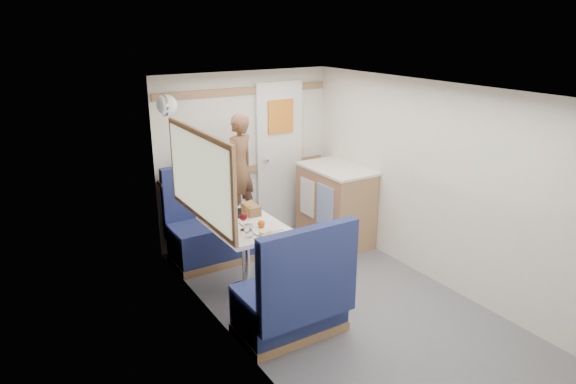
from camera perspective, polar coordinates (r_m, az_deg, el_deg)
floor at (r=4.75m, az=8.36°, el=-13.88°), size 4.50×4.50×0.00m
ceiling at (r=4.06m, az=9.68°, el=10.75°), size 4.50×4.50×0.00m
wall_back at (r=6.10m, az=-4.74°, el=3.90°), size 2.20×0.02×2.00m
wall_left at (r=3.73m, az=-4.13°, el=-5.74°), size 0.02×4.50×2.00m
wall_right at (r=5.06m, az=18.55°, el=-0.11°), size 0.02×4.50×2.00m
oak_trim_low at (r=6.13m, az=-4.62°, el=2.50°), size 2.15×0.02×0.08m
oak_trim_high at (r=5.94m, az=-4.86°, el=11.16°), size 2.15×0.02×0.08m
side_window at (r=4.51m, az=-9.86°, el=1.74°), size 0.04×1.30×0.72m
rear_door at (r=6.29m, az=-0.94°, el=4.14°), size 0.62×0.12×1.86m
dinette_table at (r=4.91m, az=-4.76°, el=-5.15°), size 0.62×0.92×0.72m
bench_far at (r=5.74m, az=-8.61°, el=-4.60°), size 0.90×0.59×1.05m
bench_near at (r=4.36m, az=0.61°, el=-12.27°), size 0.90×0.59×1.05m
ledge at (r=5.77m, az=-9.89°, el=1.58°), size 0.90×0.14×0.04m
dome_light at (r=5.20m, az=-13.32°, el=9.37°), size 0.20×0.20×0.20m
galley_counter at (r=6.10m, az=5.26°, el=-1.36°), size 0.57×0.92×0.92m
person at (r=5.56m, az=-5.50°, el=2.74°), size 0.50×0.42×1.16m
duffel_bag at (r=5.76m, az=-9.37°, el=2.91°), size 0.48×0.28×0.22m
tray at (r=4.75m, az=-3.01°, el=-3.81°), size 0.28×0.37×0.02m
orange_fruit at (r=4.69m, az=-2.98°, el=-3.55°), size 0.07×0.07×0.07m
cheese_block at (r=4.54m, az=-2.50°, el=-4.55°), size 0.11×0.07×0.04m
wine_glass at (r=4.65m, az=-4.99°, el=-2.84°), size 0.08×0.08×0.17m
tumbler_left at (r=4.52m, az=-4.37°, el=-4.33°), size 0.07×0.07×0.12m
tumbler_mid at (r=4.91m, az=-7.61°, el=-2.62°), size 0.07×0.07×0.11m
beer_glass at (r=5.00m, az=-4.37°, el=-2.20°), size 0.06×0.06×0.10m
pepper_grinder at (r=4.97m, az=-5.42°, el=-2.35°), size 0.04×0.04×0.10m
bread_loaf at (r=5.07m, az=-4.14°, el=-1.90°), size 0.14×0.24×0.10m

